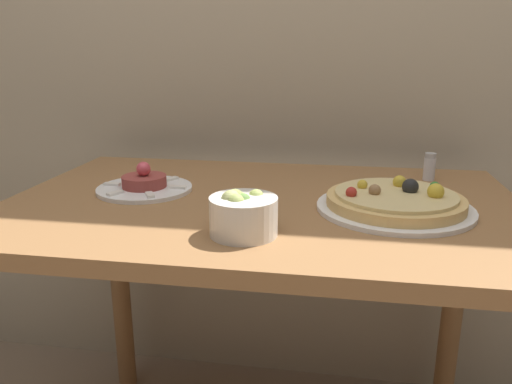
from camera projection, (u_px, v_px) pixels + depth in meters
dining_table at (262, 249)px, 1.18m from camera, size 1.17×0.76×0.80m
pizza_plate at (395, 202)px, 1.06m from camera, size 0.33×0.33×0.07m
tartare_plate at (144, 185)px, 1.21m from camera, size 0.23×0.23×0.07m
small_bowl at (242, 213)px, 0.92m from camera, size 0.13×0.13×0.09m
salt_shaker at (430, 167)px, 1.30m from camera, size 0.03×0.03×0.07m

